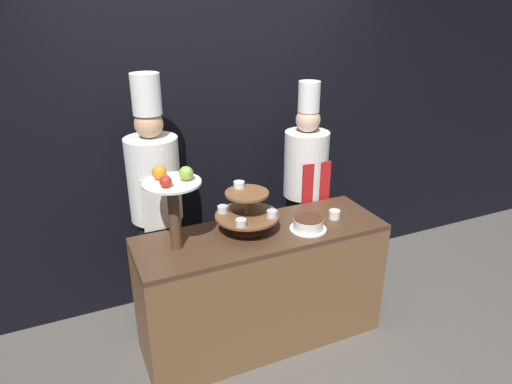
{
  "coord_description": "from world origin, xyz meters",
  "views": [
    {
      "loc": [
        -1.15,
        -2.18,
        2.33
      ],
      "look_at": [
        0.0,
        0.38,
        1.13
      ],
      "focal_mm": 32.0,
      "sensor_mm": 36.0,
      "label": 1
    }
  ],
  "objects": [
    {
      "name": "cup_white",
      "position": [
        0.55,
        0.25,
        0.92
      ],
      "size": [
        0.08,
        0.08,
        0.06
      ],
      "color": "white",
      "rests_on": "buffet_counter"
    },
    {
      "name": "tiered_stand",
      "position": [
        -0.09,
        0.32,
        1.04
      ],
      "size": [
        0.43,
        0.43,
        0.33
      ],
      "color": "brown",
      "rests_on": "buffet_counter"
    },
    {
      "name": "chef_center_left",
      "position": [
        0.6,
        0.76,
        0.97
      ],
      "size": [
        0.35,
        0.35,
        1.77
      ],
      "color": "black",
      "rests_on": "ground_plane"
    },
    {
      "name": "fruit_pedestal",
      "position": [
        -0.58,
        0.31,
        1.25
      ],
      "size": [
        0.35,
        0.35,
        0.53
      ],
      "color": "brown",
      "rests_on": "buffet_counter"
    },
    {
      "name": "wall_back",
      "position": [
        0.0,
        1.12,
        1.4
      ],
      "size": [
        10.0,
        0.06,
        2.8
      ],
      "color": "black",
      "rests_on": "ground_plane"
    },
    {
      "name": "chef_left",
      "position": [
        -0.6,
        0.76,
        1.04
      ],
      "size": [
        0.36,
        0.36,
        1.9
      ],
      "color": "black",
      "rests_on": "ground_plane"
    },
    {
      "name": "buffet_counter",
      "position": [
        0.0,
        0.28,
        0.44
      ],
      "size": [
        1.71,
        0.57,
        0.88
      ],
      "color": "brown",
      "rests_on": "ground_plane"
    },
    {
      "name": "ground_plane",
      "position": [
        0.0,
        0.0,
        0.0
      ],
      "size": [
        14.0,
        14.0,
        0.0
      ],
      "primitive_type": "plane",
      "color": "#5B5651"
    },
    {
      "name": "cake_round",
      "position": [
        0.3,
        0.18,
        0.93
      ],
      "size": [
        0.25,
        0.25,
        0.09
      ],
      "color": "white",
      "rests_on": "buffet_counter"
    }
  ]
}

